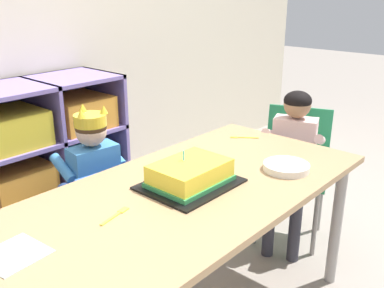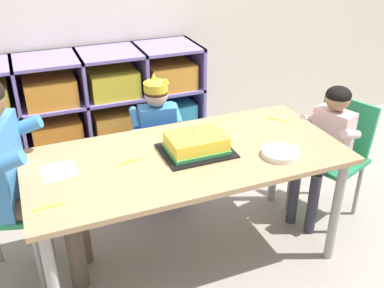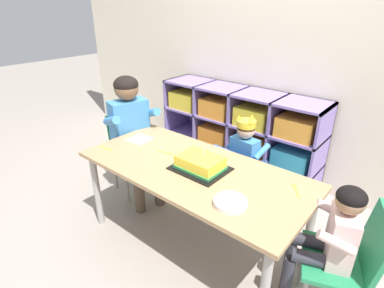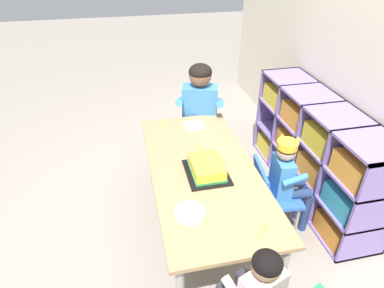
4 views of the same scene
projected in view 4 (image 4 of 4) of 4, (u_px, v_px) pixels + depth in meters
name	position (u px, v px, depth m)	size (l,w,h in m)	color
ground	(202.00, 233.00, 2.53)	(16.00, 16.00, 0.00)	gray
storage_cubby_shelf	(315.00, 154.00, 2.73)	(1.57, 0.38, 0.84)	#7F6BB2
activity_table	(203.00, 176.00, 2.23)	(1.49, 0.69, 0.61)	#A37F56
classroom_chair_blue	(271.00, 191.00, 2.41)	(0.40, 0.35, 0.57)	blue
child_with_crown	(288.00, 174.00, 2.33)	(0.31, 0.32, 0.81)	#3D7FBC
classroom_chair_adult_side	(200.00, 126.00, 3.05)	(0.41, 0.38, 0.70)	#238451
adult_helper_seated	(199.00, 111.00, 2.84)	(0.47, 0.46, 1.04)	#3D7FBC
birthday_cake_on_tray	(207.00, 168.00, 2.14)	(0.33, 0.27, 0.12)	black
paper_plate_stack	(190.00, 213.00, 1.83)	(0.18, 0.18, 0.03)	white
paper_napkin_square	(194.00, 125.00, 2.68)	(0.15, 0.15, 0.00)	white
fork_at_table_front_edge	(199.00, 146.00, 2.42)	(0.13, 0.04, 0.00)	yellow
fork_near_child_seat	(263.00, 231.00, 1.73)	(0.09, 0.11, 0.00)	yellow
fork_beside_plate_stack	(162.00, 125.00, 2.69)	(0.12, 0.02, 0.00)	yellow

